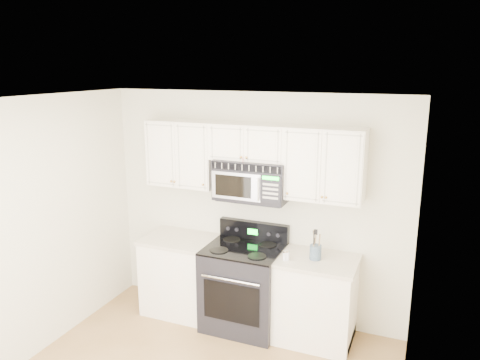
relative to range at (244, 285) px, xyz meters
The scene contains 9 objects.
room 1.62m from the range, 90.23° to the right, with size 3.51×3.51×2.61m.
base_cabinet_left 0.81m from the range, behind, with size 0.86×0.65×0.92m.
base_cabinet_right 0.80m from the range, ahead, with size 0.86×0.65×0.92m.
range is the anchor object (origin of this frame).
upper_cabinets 1.46m from the range, 91.76° to the left, with size 2.44×0.37×0.75m.
microwave 1.19m from the range, 76.50° to the left, with size 0.79×0.45×0.44m.
utensil_crock 0.94m from the range, ahead, with size 0.12×0.12×0.32m.
shaker_salt 0.71m from the range, 14.54° to the right, with size 0.04×0.04×0.10m.
shaker_pepper 0.73m from the range, 12.43° to the right, with size 0.05×0.05×0.11m.
Camera 1 is at (1.78, -3.05, 2.87)m, focal length 35.00 mm.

